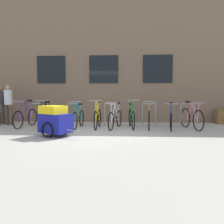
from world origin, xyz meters
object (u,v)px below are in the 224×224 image
at_px(bicycle_yellow, 98,118).
at_px(bicycle_white, 115,118).
at_px(bicycle_black, 46,118).
at_px(person_by_bench, 1,102).
at_px(bicycle_orange, 149,118).
at_px(person_browsing, 8,102).
at_px(bicycle_pink, 191,118).
at_px(planter_box, 224,117).
at_px(bicycle_purple, 26,117).
at_px(bicycle_green, 132,118).
at_px(bike_trailer, 55,120).
at_px(bicycle_teal, 78,118).
at_px(bicycle_blue, 171,119).

bearing_deg(bicycle_yellow, bicycle_white, -0.29).
distance_m(bicycle_black, person_by_bench, 2.44).
distance_m(bicycle_orange, person_browsing, 5.74).
height_order(bicycle_yellow, bicycle_pink, bicycle_yellow).
bearing_deg(bicycle_black, planter_box, 12.76).
bearing_deg(bicycle_orange, bicycle_purple, 179.28).
bearing_deg(planter_box, person_by_bench, -175.31).
xyz_separation_m(bicycle_purple, bicycle_yellow, (2.82, -0.12, 0.00)).
bearing_deg(bicycle_purple, bicycle_green, 0.01).
height_order(bike_trailer, planter_box, bike_trailer).
relative_size(bicycle_black, person_browsing, 1.01).
distance_m(bicycle_teal, bicycle_green, 2.00).
height_order(bicycle_teal, bicycle_blue, bicycle_teal).
relative_size(bicycle_orange, person_browsing, 1.01).
distance_m(bicycle_purple, bike_trailer, 2.56).
distance_m(bicycle_black, person_browsing, 2.03).
height_order(bike_trailer, person_browsing, person_browsing).
bearing_deg(bicycle_blue, bicycle_teal, 178.88).
distance_m(bicycle_black, bicycle_teal, 1.23).
relative_size(bicycle_white, person_browsing, 1.03).
distance_m(bicycle_purple, bicycle_pink, 6.28).
relative_size(bicycle_green, bicycle_pink, 1.01).
height_order(bicycle_black, bicycle_pink, bicycle_black).
bearing_deg(bike_trailer, bicycle_yellow, 58.54).
relative_size(bicycle_green, planter_box, 2.44).
bearing_deg(bicycle_purple, bicycle_yellow, -2.34).
height_order(bicycle_orange, planter_box, bicycle_orange).
bearing_deg(bicycle_orange, person_by_bench, 173.24).
distance_m(bicycle_green, bike_trailer, 3.00).
height_order(bicycle_yellow, planter_box, bicycle_yellow).
relative_size(bicycle_teal, bicycle_green, 0.98).
xyz_separation_m(bicycle_green, bicycle_white, (-0.61, -0.12, -0.01)).
height_order(bicycle_green, person_by_bench, person_by_bench).
height_order(bicycle_white, person_browsing, person_browsing).
relative_size(bicycle_purple, bicycle_white, 0.99).
bearing_deg(bicycle_teal, bicycle_white, -0.39).
distance_m(bicycle_purple, planter_box, 8.20).
bearing_deg(person_by_bench, bicycle_pink, -5.60).
distance_m(bicycle_orange, bicycle_pink, 1.54).
bearing_deg(person_browsing, bicycle_black, -21.71).
bearing_deg(bicycle_blue, bicycle_pink, 6.78).
xyz_separation_m(bicycle_pink, person_by_bench, (-7.63, 0.75, 0.53)).
distance_m(bicycle_blue, bike_trailer, 4.14).
height_order(bicycle_pink, person_by_bench, person_by_bench).
xyz_separation_m(bicycle_blue, bicycle_orange, (-0.78, 0.12, 0.02)).
bearing_deg(bicycle_pink, planter_box, 40.25).
xyz_separation_m(bicycle_teal, person_browsing, (-3.03, 0.63, 0.58)).
bearing_deg(bicycle_teal, bicycle_purple, 177.01).
xyz_separation_m(bicycle_purple, bicycle_blue, (5.52, -0.18, -0.02)).
distance_m(bicycle_blue, bicycle_pink, 0.77).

